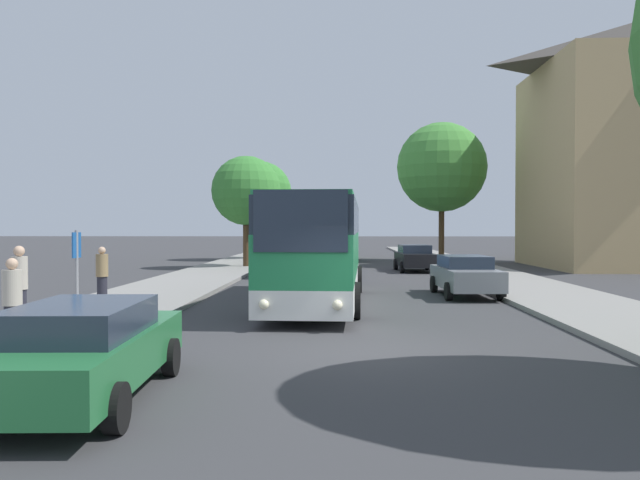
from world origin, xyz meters
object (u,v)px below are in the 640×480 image
object	(u,v)px
parked_car_right_near	(465,275)
tree_left_near	(260,193)
bus_middle	(328,239)
bus_rear	(334,237)
pedestrian_waiting_near	(102,275)
tree_left_far	(246,191)
pedestrian_waiting_far	(19,286)
bus_stop_sign	(77,266)
parked_car_left_curb	(85,349)
tree_right_mid	(442,167)
bus_front	(318,248)
pedestrian_walking_back	(12,303)
parked_car_right_far	(415,257)

from	to	relation	value
parked_car_right_near	tree_left_near	world-z (taller)	tree_left_near
bus_middle	bus_rear	bearing A→B (deg)	90.05
pedestrian_waiting_near	tree_left_far	bearing A→B (deg)	-68.99
bus_middle	pedestrian_waiting_far	xyz separation A→B (m)	(-6.64, -19.75, -0.72)
bus_rear	bus_stop_sign	bearing A→B (deg)	-100.07
bus_rear	parked_car_left_curb	bearing A→B (deg)	-94.81
tree_left_far	tree_right_mid	distance (m)	15.24
bus_rear	tree_left_far	world-z (taller)	tree_left_far
bus_rear	tree_right_mid	distance (m)	9.48
tree_left_far	parked_car_left_curb	bearing A→B (deg)	-86.01
parked_car_left_curb	pedestrian_waiting_far	xyz separation A→B (m)	(-3.69, 5.25, 0.37)
parked_car_left_curb	bus_front	bearing A→B (deg)	72.91
pedestrian_walking_back	tree_left_far	distance (m)	25.23
parked_car_left_curb	pedestrian_waiting_near	xyz separation A→B (m)	(-3.59, 9.91, 0.27)
parked_car_right_near	bus_stop_sign	world-z (taller)	bus_stop_sign
bus_front	bus_stop_sign	world-z (taller)	bus_front
tree_left_far	parked_car_right_far	bearing A→B (deg)	-11.53
tree_left_near	pedestrian_waiting_far	bearing A→B (deg)	-92.44
parked_car_left_curb	bus_stop_sign	world-z (taller)	bus_stop_sign
bus_middle	pedestrian_waiting_near	bearing A→B (deg)	-112.78
parked_car_left_curb	pedestrian_waiting_far	distance (m)	6.43
pedestrian_waiting_far	bus_middle	bearing A→B (deg)	-64.11
bus_front	bus_stop_sign	xyz separation A→B (m)	(-5.48, -5.61, -0.24)
bus_front	tree_left_near	size ratio (longest dim) A/B	1.59
bus_front	parked_car_left_curb	xyz separation A→B (m)	(-2.90, -11.35, -1.04)
pedestrian_walking_back	tree_left_near	distance (m)	34.44
pedestrian_walking_back	bus_rear	bearing A→B (deg)	-28.17
bus_stop_sign	pedestrian_walking_back	xyz separation A→B (m)	(-0.08, -2.73, -0.53)
bus_front	pedestrian_walking_back	world-z (taller)	bus_front
parked_car_left_curb	tree_left_far	bearing A→B (deg)	91.22
bus_middle	parked_car_left_curb	distance (m)	25.20
bus_stop_sign	parked_car_right_far	bearing A→B (deg)	63.02
bus_stop_sign	pedestrian_walking_back	world-z (taller)	bus_stop_sign
bus_middle	tree_right_mid	xyz separation A→B (m)	(7.86, 11.04, 4.87)
parked_car_right_near	tree_left_near	size ratio (longest dim) A/B	0.61
bus_rear	parked_car_right_far	distance (m)	13.19
tree_left_near	tree_left_far	bearing A→B (deg)	-87.65
parked_car_left_curb	parked_car_right_far	bearing A→B (deg)	70.67
parked_car_right_near	bus_rear	bearing A→B (deg)	-80.59
bus_front	bus_rear	xyz separation A→B (m)	(0.19, 26.96, -0.08)
tree_right_mid	tree_left_near	bearing A→B (deg)	174.87
bus_rear	tree_left_near	distance (m)	6.43
pedestrian_waiting_far	tree_left_far	distance (m)	23.06
bus_front	pedestrian_walking_back	bearing A→B (deg)	-121.42
bus_middle	tree_left_far	xyz separation A→B (m)	(-4.90, 2.98, 2.75)
bus_front	pedestrian_walking_back	distance (m)	10.05
bus_front	tree_left_far	distance (m)	17.54
parked_car_left_curb	tree_left_far	xyz separation A→B (m)	(-1.95, 27.98, 3.84)
tree_left_near	parked_car_left_curb	bearing A→B (deg)	-86.42
bus_front	parked_car_right_near	xyz separation A→B (m)	(5.15, 2.28, -1.03)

